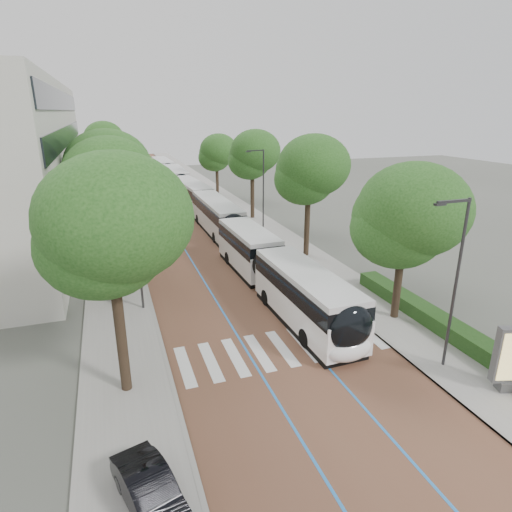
# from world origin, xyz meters

# --- Properties ---
(ground) EXTENTS (160.00, 160.00, 0.00)m
(ground) POSITION_xyz_m (0.00, 0.00, 0.00)
(ground) COLOR #51544C
(ground) RESTS_ON ground
(road) EXTENTS (11.00, 140.00, 0.02)m
(road) POSITION_xyz_m (0.00, 40.00, 0.01)
(road) COLOR brown
(road) RESTS_ON ground
(sidewalk_left) EXTENTS (4.00, 140.00, 0.12)m
(sidewalk_left) POSITION_xyz_m (-7.50, 40.00, 0.06)
(sidewalk_left) COLOR gray
(sidewalk_left) RESTS_ON ground
(sidewalk_right) EXTENTS (4.00, 140.00, 0.12)m
(sidewalk_right) POSITION_xyz_m (7.50, 40.00, 0.06)
(sidewalk_right) COLOR gray
(sidewalk_right) RESTS_ON ground
(kerb_left) EXTENTS (0.20, 140.00, 0.14)m
(kerb_left) POSITION_xyz_m (-5.60, 40.00, 0.06)
(kerb_left) COLOR gray
(kerb_left) RESTS_ON ground
(kerb_right) EXTENTS (0.20, 140.00, 0.14)m
(kerb_right) POSITION_xyz_m (5.60, 40.00, 0.06)
(kerb_right) COLOR gray
(kerb_right) RESTS_ON ground
(zebra_crossing) EXTENTS (10.55, 3.60, 0.01)m
(zebra_crossing) POSITION_xyz_m (0.20, 1.00, 0.03)
(zebra_crossing) COLOR silver
(zebra_crossing) RESTS_ON ground
(lane_line_left) EXTENTS (0.12, 126.00, 0.01)m
(lane_line_left) POSITION_xyz_m (-1.60, 40.00, 0.02)
(lane_line_left) COLOR blue
(lane_line_left) RESTS_ON road
(lane_line_right) EXTENTS (0.12, 126.00, 0.01)m
(lane_line_right) POSITION_xyz_m (1.60, 40.00, 0.02)
(lane_line_right) COLOR blue
(lane_line_right) RESTS_ON road
(hedge) EXTENTS (1.20, 14.00, 0.80)m
(hedge) POSITION_xyz_m (9.10, 0.00, 0.52)
(hedge) COLOR #193B14
(hedge) RESTS_ON sidewalk_right
(streetlight_near) EXTENTS (1.82, 0.20, 8.00)m
(streetlight_near) POSITION_xyz_m (6.62, -3.00, 4.82)
(streetlight_near) COLOR #313133
(streetlight_near) RESTS_ON sidewalk_right
(streetlight_far) EXTENTS (1.82, 0.20, 8.00)m
(streetlight_far) POSITION_xyz_m (6.62, 22.00, 4.82)
(streetlight_far) COLOR #313133
(streetlight_far) RESTS_ON sidewalk_right
(lamp_post_left) EXTENTS (0.14, 0.14, 8.00)m
(lamp_post_left) POSITION_xyz_m (-6.10, 8.00, 4.12)
(lamp_post_left) COLOR #313133
(lamp_post_left) RESTS_ON sidewalk_left
(trees_left) EXTENTS (6.40, 60.92, 9.74)m
(trees_left) POSITION_xyz_m (-7.50, 25.02, 6.93)
(trees_left) COLOR black
(trees_left) RESTS_ON ground
(trees_right) EXTENTS (6.04, 47.69, 9.33)m
(trees_right) POSITION_xyz_m (7.70, 19.85, 6.30)
(trees_right) COLOR black
(trees_right) RESTS_ON ground
(lead_bus) EXTENTS (3.02, 18.46, 3.20)m
(lead_bus) POSITION_xyz_m (2.35, 6.92, 1.63)
(lead_bus) COLOR black
(lead_bus) RESTS_ON ground
(bus_queued_0) EXTENTS (2.58, 12.41, 3.20)m
(bus_queued_0) POSITION_xyz_m (2.55, 23.34, 1.62)
(bus_queued_0) COLOR white
(bus_queued_0) RESTS_ON ground
(bus_queued_1) EXTENTS (3.21, 12.52, 3.20)m
(bus_queued_1) POSITION_xyz_m (2.39, 35.68, 1.62)
(bus_queued_1) COLOR white
(bus_queued_1) RESTS_ON ground
(bus_queued_2) EXTENTS (2.78, 12.45, 3.20)m
(bus_queued_2) POSITION_xyz_m (2.62, 49.50, 1.62)
(bus_queued_2) COLOR white
(bus_queued_2) RESTS_ON ground
(bus_queued_3) EXTENTS (2.73, 12.44, 3.20)m
(bus_queued_3) POSITION_xyz_m (2.44, 63.10, 1.62)
(bus_queued_3) COLOR white
(bus_queued_3) RESTS_ON ground
(ad_panel) EXTENTS (1.49, 0.78, 3.00)m
(ad_panel) POSITION_xyz_m (7.91, -5.44, 1.69)
(ad_panel) COLOR #59595B
(ad_panel) RESTS_ON sidewalk_right
(parked_car) EXTENTS (2.33, 3.98, 1.24)m
(parked_car) POSITION_xyz_m (-7.11, -6.42, 0.74)
(parked_car) COLOR black
(parked_car) RESTS_ON sidewalk_left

